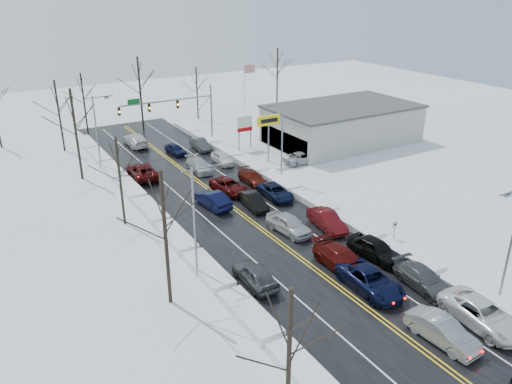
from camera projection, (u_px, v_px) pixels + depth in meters
ground at (264, 231)px, 45.72m from camera, size 160.00×160.00×0.00m
road_surface at (253, 222)px, 47.30m from camera, size 14.00×84.00×0.01m
snow_bank_left at (178, 242)px, 43.72m from camera, size 1.86×72.00×0.64m
snow_bank_right at (317, 206)px, 50.89m from camera, size 1.86×72.00×0.64m
traffic_signal_mast at (177, 107)px, 67.40m from camera, size 13.28×0.39×8.00m
tires_plus_sign at (269, 124)px, 61.41m from camera, size 3.20×0.34×6.00m
used_vehicles_sign at (245, 126)px, 66.82m from camera, size 2.20×0.22×4.65m
speed_limit_sign at (395, 228)px, 42.61m from camera, size 0.55×0.09×2.35m
flagpole at (245, 92)px, 74.35m from camera, size 1.87×1.20×10.00m
dealership_building at (342, 124)px, 70.26m from camera, size 20.40×12.40×5.30m
streetlight_se at (511, 237)px, 33.32m from camera, size 3.20×0.25×9.00m
streetlight_ne at (281, 135)px, 55.50m from camera, size 3.20×0.25×9.00m
streetlight_sw at (197, 214)px, 36.58m from camera, size 3.20×0.25×9.00m
streetlight_nw at (98, 127)px, 58.77m from camera, size 3.20×0.25×9.00m
tree_left_a at (290, 340)px, 22.25m from camera, size 3.60×3.60×9.00m
tree_left_b at (164, 213)px, 32.84m from camera, size 4.00×4.00×10.00m
tree_left_c at (118, 164)px, 44.81m from camera, size 3.40×3.40×8.50m
tree_left_d at (74, 117)px, 55.03m from camera, size 4.20×4.20×10.50m
tree_left_e at (57, 102)px, 64.99m from camera, size 3.80×3.80×9.50m
tree_far_b at (83, 92)px, 72.94m from camera, size 3.60×3.60×9.00m
tree_far_c at (139, 79)px, 74.59m from camera, size 4.40×4.40×11.00m
tree_far_d at (197, 83)px, 81.17m from camera, size 3.40×3.40×8.50m
tree_far_e at (277, 66)px, 88.57m from camera, size 4.20×4.20×10.50m
queued_car_1 at (441, 341)px, 31.61m from camera, size 1.97×4.94×1.60m
queued_car_2 at (369, 290)px, 36.96m from camera, size 2.90×5.89×1.61m
queued_car_3 at (341, 268)px, 39.70m from camera, size 2.47×5.83×1.68m
queued_car_4 at (289, 232)px, 45.44m from camera, size 2.54×5.13×1.68m
queued_car_5 at (253, 208)px, 50.43m from camera, size 1.97×4.57×1.46m
queued_car_6 at (229, 192)px, 54.16m from camera, size 2.94×5.37×1.43m
queued_car_7 at (199, 171)px, 60.30m from camera, size 2.17×5.03×1.44m
queued_car_8 at (176, 154)px, 66.09m from camera, size 2.01×4.16×1.37m
queued_car_10 at (481, 324)px, 33.20m from camera, size 3.15×6.14×1.66m
queued_car_11 at (422, 287)px, 37.22m from camera, size 2.54×5.35×1.51m
queued_car_12 at (375, 258)px, 41.20m from camera, size 2.55×5.24×1.72m
queued_car_13 at (326, 228)px, 46.20m from camera, size 2.32×5.08×1.62m
queued_car_14 at (276, 198)px, 52.73m from camera, size 2.43×4.96×1.36m
queued_car_15 at (253, 183)px, 56.58m from camera, size 2.02×4.73×1.36m
queued_car_16 at (223, 164)px, 62.70m from camera, size 1.93×4.34×1.45m
queued_car_17 at (201, 149)px, 68.04m from camera, size 1.72×4.53×1.48m
oncoming_car_0 at (212, 207)px, 50.63m from camera, size 2.30×5.19×1.66m
oncoming_car_1 at (143, 178)px, 58.15m from camera, size 3.20×6.17×1.66m
oncoming_car_2 at (136, 146)px, 69.62m from camera, size 2.41×5.87×1.70m
oncoming_car_3 at (255, 284)px, 37.69m from camera, size 2.07×4.86×1.64m
parked_car_0 at (302, 163)px, 62.99m from camera, size 5.15×2.44×1.42m
parked_car_1 at (310, 154)px, 66.23m from camera, size 2.78×5.62×1.57m
parked_car_2 at (273, 144)px, 70.38m from camera, size 2.38×5.11×1.69m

